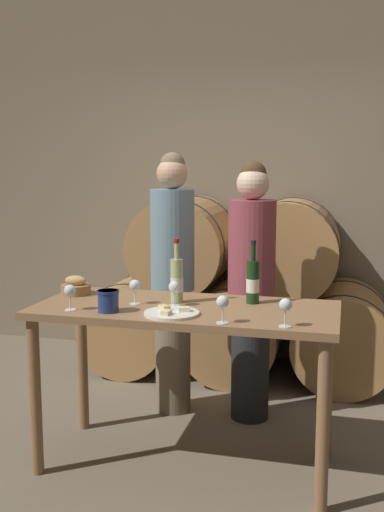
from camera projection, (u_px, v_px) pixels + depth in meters
The scene contains 16 objects.
ground_plane at pixel (186, 464), 3.30m from camera, with size 10.00×10.00×0.00m, color #726654.
stone_wall_back at pixel (250, 170), 5.08m from camera, with size 10.00×0.12×3.20m.
barrel_stack at pixel (237, 296), 4.69m from camera, with size 2.38×0.88×1.39m.
tasting_table at pixel (185, 329), 3.19m from camera, with size 1.60×0.70×0.89m.
person_left at pixel (173, 278), 3.92m from camera, with size 0.29×0.29×1.72m.
person_right at pixel (251, 288), 3.80m from camera, with size 0.30×0.30×1.66m.
wine_bottle_red at pixel (253, 281), 3.23m from camera, with size 0.07×0.07×0.34m.
wine_bottle_white at pixel (177, 280), 3.25m from camera, with size 0.07×0.07×0.35m.
blue_crock at pixel (108, 300), 3.04m from camera, with size 0.11×0.11×0.11m.
bread_basket at pixel (76, 287), 3.47m from camera, with size 0.17×0.17×0.11m.
cheese_plate at pixel (172, 313), 2.99m from camera, with size 0.28×0.28×0.04m.
wine_glass_far_left at pixel (70, 292), 3.07m from camera, with size 0.06×0.06×0.13m.
wine_glass_left at pixel (135, 287), 3.21m from camera, with size 0.06×0.06×0.13m.
wine_glass_center at pixel (174, 288), 3.17m from camera, with size 0.06×0.06×0.13m.
wine_glass_right at pixel (223, 303), 2.82m from camera, with size 0.06×0.06×0.13m.
wine_glass_far_right at pixel (286, 306), 2.75m from camera, with size 0.06×0.06×0.13m.
Camera 1 is at (0.81, -2.99, 1.62)m, focal length 42.00 mm.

